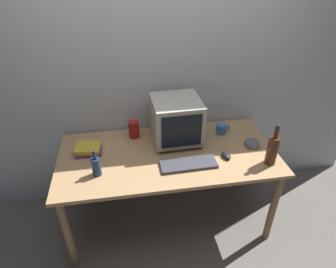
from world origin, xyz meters
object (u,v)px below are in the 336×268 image
(crt_monitor, at_px, (176,120))
(computer_mouse, at_px, (226,155))
(bottle_tall, at_px, (273,149))
(book_stack, at_px, (88,149))
(metal_canister, at_px, (134,129))
(bottle_short, at_px, (96,166))
(mug, at_px, (221,129))
(keyboard, at_px, (189,164))
(cd_spindle, at_px, (252,144))

(crt_monitor, relative_size, computer_mouse, 3.98)
(bottle_tall, bearing_deg, crt_monitor, 146.43)
(book_stack, relative_size, metal_canister, 1.38)
(bottle_short, bearing_deg, mug, 19.94)
(bottle_tall, distance_m, mug, 0.52)
(keyboard, relative_size, book_stack, 2.03)
(book_stack, bearing_deg, computer_mouse, -12.85)
(bottle_short, height_order, book_stack, bottle_short)
(bottle_short, relative_size, metal_canister, 1.40)
(book_stack, bearing_deg, bottle_tall, -14.90)
(crt_monitor, distance_m, bottle_tall, 0.77)
(computer_mouse, distance_m, bottle_short, 0.98)
(crt_monitor, relative_size, cd_spindle, 3.32)
(bottle_short, bearing_deg, metal_canister, 56.86)
(keyboard, bearing_deg, crt_monitor, 93.36)
(keyboard, distance_m, cd_spindle, 0.59)
(computer_mouse, relative_size, mug, 0.83)
(crt_monitor, distance_m, book_stack, 0.74)
(crt_monitor, distance_m, mug, 0.43)
(bottle_tall, bearing_deg, computer_mouse, 158.26)
(bottle_short, bearing_deg, cd_spindle, 7.09)
(keyboard, relative_size, bottle_tall, 1.25)
(keyboard, relative_size, computer_mouse, 4.20)
(mug, bearing_deg, cd_spindle, -49.94)
(mug, height_order, metal_canister, metal_canister)
(computer_mouse, bearing_deg, bottle_tall, -31.09)
(computer_mouse, xyz_separation_m, book_stack, (-1.05, 0.24, 0.01))
(book_stack, relative_size, cd_spindle, 1.72)
(book_stack, height_order, metal_canister, metal_canister)
(book_stack, bearing_deg, cd_spindle, -5.58)
(crt_monitor, bearing_deg, metal_canister, 162.65)
(cd_spindle, bearing_deg, computer_mouse, -156.46)
(crt_monitor, xyz_separation_m, mug, (0.41, 0.03, -0.15))
(computer_mouse, bearing_deg, cd_spindle, 14.19)
(bottle_short, height_order, metal_canister, bottle_short)
(bottle_tall, bearing_deg, bottle_short, 176.46)
(keyboard, relative_size, metal_canister, 2.80)
(book_stack, distance_m, metal_canister, 0.41)
(bottle_short, distance_m, cd_spindle, 1.24)
(keyboard, xyz_separation_m, computer_mouse, (0.31, 0.05, 0.01))
(computer_mouse, distance_m, bottle_tall, 0.34)
(keyboard, distance_m, metal_canister, 0.60)
(keyboard, bearing_deg, metal_canister, 127.64)
(keyboard, bearing_deg, book_stack, 157.40)
(cd_spindle, distance_m, metal_canister, 0.99)
(crt_monitor, bearing_deg, cd_spindle, -17.83)
(metal_canister, bearing_deg, book_stack, -155.46)
(keyboard, xyz_separation_m, metal_canister, (-0.37, 0.46, 0.06))
(bottle_tall, distance_m, bottle_short, 1.28)
(computer_mouse, bearing_deg, book_stack, 157.80)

